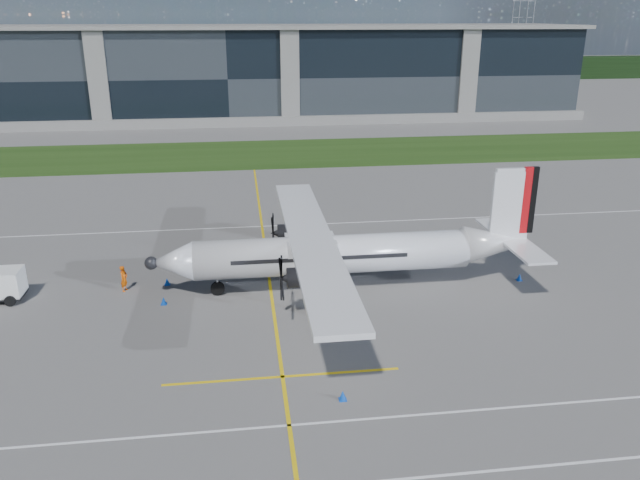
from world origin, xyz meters
TOP-DOWN VIEW (x-y plane):
  - ground at (0.00, 40.00)m, footprint 400.00×400.00m
  - grass_strip at (0.00, 48.00)m, footprint 400.00×18.00m
  - terminal_building at (0.00, 80.00)m, footprint 120.00×20.00m
  - tree_line at (0.00, 140.00)m, footprint 400.00×6.00m
  - pylon_east at (85.00, 150.00)m, footprint 9.00×4.60m
  - yellow_taxiway_centerline at (3.00, 10.00)m, footprint 0.20×70.00m
  - turboprop_aircraft at (8.02, 4.35)m, footprint 25.44×26.38m
  - ground_crew_person at (-6.58, 5.81)m, footprint 0.84×0.97m
  - safety_cone_portwing at (5.69, -8.37)m, footprint 0.36×0.36m
  - safety_cone_stbdwing at (5.76, 17.54)m, footprint 0.36×0.36m
  - safety_cone_tail at (20.08, 4.03)m, footprint 0.36×0.36m
  - safety_cone_nose_stbd at (-3.90, 6.41)m, footprint 0.36×0.36m
  - safety_cone_nose_port at (-3.82, 3.36)m, footprint 0.36×0.36m

SIDE VIEW (x-z plane):
  - ground at x=0.00m, z-range 0.00..0.00m
  - yellow_taxiway_centerline at x=3.00m, z-range 0.00..0.01m
  - grass_strip at x=0.00m, z-range 0.00..0.04m
  - safety_cone_portwing at x=5.69m, z-range 0.00..0.50m
  - safety_cone_stbdwing at x=5.76m, z-range 0.00..0.50m
  - safety_cone_tail at x=20.08m, z-range 0.00..0.50m
  - safety_cone_nose_stbd at x=-3.90m, z-range 0.00..0.50m
  - safety_cone_nose_port at x=-3.82m, z-range 0.00..0.50m
  - ground_crew_person at x=-6.58m, z-range 0.00..2.01m
  - tree_line at x=0.00m, z-range 0.00..6.00m
  - turboprop_aircraft at x=8.02m, z-range 0.00..7.91m
  - terminal_building at x=0.00m, z-range 0.00..15.00m
  - pylon_east at x=85.00m, z-range 0.00..30.00m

